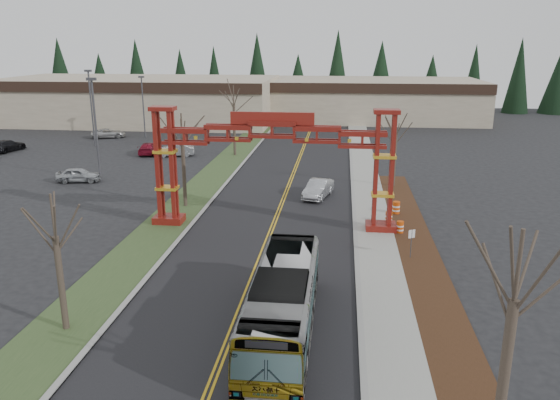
# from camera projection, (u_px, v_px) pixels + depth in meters

# --- Properties ---
(ground) EXTENTS (200.00, 200.00, 0.00)m
(ground) POSITION_uv_depth(u_px,v_px,m) (221.00, 360.00, 23.79)
(ground) COLOR black
(ground) RESTS_ON ground
(road) EXTENTS (12.00, 110.00, 0.02)m
(road) POSITION_uv_depth(u_px,v_px,m) (283.00, 201.00, 47.64)
(road) COLOR black
(road) RESTS_ON ground
(lane_line_left) EXTENTS (0.12, 100.00, 0.01)m
(lane_line_left) POSITION_uv_depth(u_px,v_px,m) (281.00, 201.00, 47.65)
(lane_line_left) COLOR gold
(lane_line_left) RESTS_ON road
(lane_line_right) EXTENTS (0.12, 100.00, 0.01)m
(lane_line_right) POSITION_uv_depth(u_px,v_px,m) (284.00, 201.00, 47.63)
(lane_line_right) COLOR gold
(lane_line_right) RESTS_ON road
(curb_right) EXTENTS (0.30, 110.00, 0.15)m
(curb_right) POSITION_uv_depth(u_px,v_px,m) (354.00, 203.00, 46.96)
(curb_right) COLOR gray
(curb_right) RESTS_ON ground
(sidewalk_right) EXTENTS (2.60, 110.00, 0.14)m
(sidewalk_right) POSITION_uv_depth(u_px,v_px,m) (371.00, 203.00, 46.80)
(sidewalk_right) COLOR gray
(sidewalk_right) RESTS_ON ground
(landscape_strip) EXTENTS (2.60, 50.00, 0.12)m
(landscape_strip) POSITION_uv_depth(u_px,v_px,m) (427.00, 276.00, 32.21)
(landscape_strip) COLOR #301E10
(landscape_strip) RESTS_ON ground
(grass_median) EXTENTS (4.00, 110.00, 0.08)m
(grass_median) POSITION_uv_depth(u_px,v_px,m) (193.00, 198.00, 48.50)
(grass_median) COLOR #324723
(grass_median) RESTS_ON ground
(curb_left) EXTENTS (0.30, 110.00, 0.15)m
(curb_left) POSITION_uv_depth(u_px,v_px,m) (214.00, 198.00, 48.29)
(curb_left) COLOR gray
(curb_left) RESTS_ON ground
(gateway_arch) EXTENTS (18.20, 1.60, 8.90)m
(gateway_arch) POSITION_uv_depth(u_px,v_px,m) (272.00, 149.00, 39.30)
(gateway_arch) COLOR #63120D
(gateway_arch) RESTS_ON ground
(retail_building_west) EXTENTS (46.00, 22.30, 7.50)m
(retail_building_west) POSITION_uv_depth(u_px,v_px,m) (140.00, 100.00, 94.67)
(retail_building_west) COLOR tan
(retail_building_west) RESTS_ON ground
(retail_building_east) EXTENTS (38.00, 20.30, 7.00)m
(retail_building_east) POSITION_uv_depth(u_px,v_px,m) (371.00, 99.00, 98.04)
(retail_building_east) COLOR tan
(retail_building_east) RESTS_ON ground
(conifer_treeline) EXTENTS (116.10, 5.60, 13.00)m
(conifer_treeline) POSITION_uv_depth(u_px,v_px,m) (320.00, 78.00, 109.76)
(conifer_treeline) COLOR black
(conifer_treeline) RESTS_ON ground
(transit_bus) EXTENTS (2.78, 11.86, 3.30)m
(transit_bus) POSITION_uv_depth(u_px,v_px,m) (283.00, 303.00, 25.47)
(transit_bus) COLOR #A5A8AD
(transit_bus) RESTS_ON ground
(silver_sedan) EXTENTS (2.76, 5.03, 1.57)m
(silver_sedan) POSITION_uv_depth(u_px,v_px,m) (318.00, 189.00, 48.64)
(silver_sedan) COLOR #A5A8AD
(silver_sedan) RESTS_ON ground
(parked_car_near_a) EXTENTS (4.47, 2.35, 1.45)m
(parked_car_near_a) POSITION_uv_depth(u_px,v_px,m) (78.00, 175.00, 54.00)
(parked_car_near_a) COLOR #AAAEB2
(parked_car_near_a) RESTS_ON ground
(parked_car_mid_a) EXTENTS (2.67, 5.14, 1.42)m
(parked_car_mid_a) POSITION_uv_depth(u_px,v_px,m) (149.00, 148.00, 67.61)
(parked_car_mid_a) COLOR maroon
(parked_car_mid_a) RESTS_ON ground
(parked_car_far_a) EXTENTS (4.93, 2.77, 1.54)m
(parked_car_far_a) POSITION_uv_depth(u_px,v_px,m) (175.00, 150.00, 66.22)
(parked_car_far_a) COLOR #A9ACB1
(parked_car_far_a) RESTS_ON ground
(parked_car_far_b) EXTENTS (5.28, 3.85, 1.33)m
(parked_car_far_b) POSITION_uv_depth(u_px,v_px,m) (108.00, 133.00, 79.06)
(parked_car_far_b) COLOR #B8B8B8
(parked_car_far_b) RESTS_ON ground
(parked_car_far_c) EXTENTS (2.92, 5.43, 1.50)m
(parked_car_far_c) POSITION_uv_depth(u_px,v_px,m) (7.00, 146.00, 69.13)
(parked_car_far_c) COLOR black
(parked_car_far_c) RESTS_ON ground
(bare_tree_median_near) EXTENTS (3.10, 3.10, 6.80)m
(bare_tree_median_near) POSITION_uv_depth(u_px,v_px,m) (55.00, 237.00, 25.05)
(bare_tree_median_near) COLOR #382D26
(bare_tree_median_near) RESTS_ON ground
(bare_tree_median_mid) EXTENTS (3.12, 3.12, 7.86)m
(bare_tree_median_mid) POSITION_uv_depth(u_px,v_px,m) (182.00, 139.00, 44.52)
(bare_tree_median_mid) COLOR #382D26
(bare_tree_median_mid) RESTS_ON ground
(bare_tree_median_far) EXTENTS (3.28, 3.28, 8.46)m
(bare_tree_median_far) POSITION_uv_depth(u_px,v_px,m) (234.00, 104.00, 65.18)
(bare_tree_median_far) COLOR #382D26
(bare_tree_median_far) RESTS_ON ground
(bare_tree_right_near) EXTENTS (3.30, 3.30, 8.40)m
(bare_tree_right_near) POSITION_uv_depth(u_px,v_px,m) (514.00, 302.00, 15.63)
(bare_tree_right_near) COLOR #382D26
(bare_tree_right_near) RESTS_ON ground
(bare_tree_right_far) EXTENTS (3.02, 3.02, 6.98)m
(bare_tree_right_far) POSITION_uv_depth(u_px,v_px,m) (396.00, 136.00, 50.97)
(bare_tree_right_far) COLOR #382D26
(bare_tree_right_far) RESTS_ON ground
(light_pole_near) EXTENTS (0.88, 0.44, 10.12)m
(light_pole_near) POSITION_uv_depth(u_px,v_px,m) (95.00, 122.00, 53.17)
(light_pole_near) COLOR #3F3F44
(light_pole_near) RESTS_ON ground
(light_pole_mid) EXTENTS (0.86, 0.43, 9.95)m
(light_pole_mid) POSITION_uv_depth(u_px,v_px,m) (91.00, 102.00, 71.63)
(light_pole_mid) COLOR #3F3F44
(light_pole_mid) RESTS_ON ground
(light_pole_far) EXTENTS (0.76, 0.38, 8.81)m
(light_pole_far) POSITION_uv_depth(u_px,v_px,m) (143.00, 103.00, 77.45)
(light_pole_far) COLOR #3F3F44
(light_pole_far) RESTS_ON ground
(street_sign) EXTENTS (0.42, 0.22, 1.98)m
(street_sign) POSITION_uv_depth(u_px,v_px,m) (411.00, 238.00, 34.50)
(street_sign) COLOR #3F3F44
(street_sign) RESTS_ON ground
(barrel_south) EXTENTS (0.52, 0.52, 0.97)m
(barrel_south) POSITION_uv_depth(u_px,v_px,m) (400.00, 228.00, 39.34)
(barrel_south) COLOR #CF470B
(barrel_south) RESTS_ON ground
(barrel_mid) EXTENTS (0.53, 0.53, 0.98)m
(barrel_mid) POSITION_uv_depth(u_px,v_px,m) (389.00, 218.00, 41.50)
(barrel_mid) COLOR #CF470B
(barrel_mid) RESTS_ON ground
(barrel_north) EXTENTS (0.59, 0.59, 1.10)m
(barrel_north) POSITION_uv_depth(u_px,v_px,m) (396.00, 208.00, 43.74)
(barrel_north) COLOR #CF470B
(barrel_north) RESTS_ON ground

